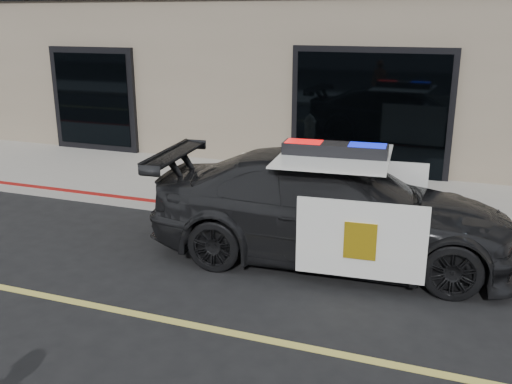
% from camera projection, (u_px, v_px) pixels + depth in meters
% --- Properties ---
extents(ground, '(120.00, 120.00, 0.00)m').
position_uv_depth(ground, '(347.00, 356.00, 6.07)').
color(ground, black).
rests_on(ground, ground).
extents(sidewalk_n, '(60.00, 3.50, 0.15)m').
position_uv_depth(sidewalk_n, '(404.00, 204.00, 10.75)').
color(sidewalk_n, gray).
rests_on(sidewalk_n, ground).
extents(police_car, '(3.02, 5.68, 1.75)m').
position_uv_depth(police_car, '(333.00, 207.00, 8.36)').
color(police_car, black).
rests_on(police_car, ground).
extents(fire_hydrant, '(0.38, 0.53, 0.85)m').
position_uv_depth(fire_hydrant, '(244.00, 176.00, 10.86)').
color(fire_hydrant, white).
rests_on(fire_hydrant, sidewalk_n).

